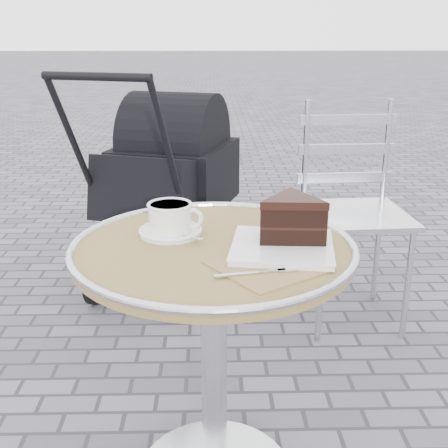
{
  "coord_description": "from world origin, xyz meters",
  "views": [
    {
      "loc": [
        -0.0,
        -1.31,
        1.24
      ],
      "look_at": [
        0.03,
        0.02,
        0.78
      ],
      "focal_mm": 45.0,
      "sensor_mm": 36.0,
      "label": 1
    }
  ],
  "objects_px": {
    "cafe_table": "(214,304)",
    "bistro_chair": "(350,187)",
    "cake_plate_set": "(290,225)",
    "baby_stroller": "(167,187)",
    "cappuccino_set": "(171,221)"
  },
  "relations": [
    {
      "from": "cafe_table",
      "to": "cappuccino_set",
      "type": "relative_size",
      "value": 4.37
    },
    {
      "from": "cafe_table",
      "to": "baby_stroller",
      "type": "distance_m",
      "value": 1.46
    },
    {
      "from": "cafe_table",
      "to": "cake_plate_set",
      "type": "xyz_separation_m",
      "value": [
        0.19,
        -0.03,
        0.22
      ]
    },
    {
      "from": "cafe_table",
      "to": "bistro_chair",
      "type": "bearing_deg",
      "value": 60.13
    },
    {
      "from": "bistro_chair",
      "to": "baby_stroller",
      "type": "distance_m",
      "value": 0.92
    },
    {
      "from": "cappuccino_set",
      "to": "cake_plate_set",
      "type": "height_order",
      "value": "cake_plate_set"
    },
    {
      "from": "cake_plate_set",
      "to": "baby_stroller",
      "type": "bearing_deg",
      "value": 114.53
    },
    {
      "from": "cafe_table",
      "to": "cake_plate_set",
      "type": "height_order",
      "value": "cake_plate_set"
    },
    {
      "from": "cappuccino_set",
      "to": "cake_plate_set",
      "type": "distance_m",
      "value": 0.32
    },
    {
      "from": "cake_plate_set",
      "to": "baby_stroller",
      "type": "distance_m",
      "value": 1.55
    },
    {
      "from": "cafe_table",
      "to": "cappuccino_set",
      "type": "xyz_separation_m",
      "value": [
        -0.11,
        0.08,
        0.2
      ]
    },
    {
      "from": "cappuccino_set",
      "to": "baby_stroller",
      "type": "height_order",
      "value": "baby_stroller"
    },
    {
      "from": "cappuccino_set",
      "to": "baby_stroller",
      "type": "relative_size",
      "value": 0.15
    },
    {
      "from": "cake_plate_set",
      "to": "baby_stroller",
      "type": "relative_size",
      "value": 0.35
    },
    {
      "from": "cake_plate_set",
      "to": "bistro_chair",
      "type": "relative_size",
      "value": 0.42
    }
  ]
}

